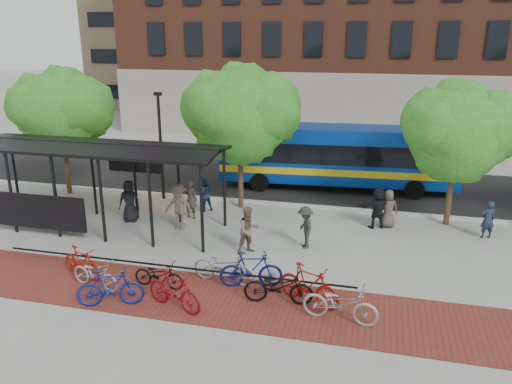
% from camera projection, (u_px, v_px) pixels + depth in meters
% --- Properties ---
extents(ground, '(160.00, 160.00, 0.00)m').
position_uv_depth(ground, '(292.00, 240.00, 19.41)').
color(ground, '#9E9E99').
rests_on(ground, ground).
extents(asphalt_street, '(160.00, 8.00, 0.01)m').
position_uv_depth(asphalt_street, '(318.00, 183.00, 26.80)').
color(asphalt_street, black).
rests_on(asphalt_street, ground).
extents(curb, '(160.00, 0.25, 0.12)m').
position_uv_depth(curb, '(307.00, 206.00, 23.09)').
color(curb, '#B7B7B2').
rests_on(curb, ground).
extents(brick_strip, '(24.00, 3.00, 0.01)m').
position_uv_depth(brick_strip, '(199.00, 297.00, 15.25)').
color(brick_strip, maroon).
rests_on(brick_strip, ground).
extents(bike_rack_rail, '(12.00, 0.05, 0.95)m').
position_uv_depth(bike_rack_rail, '(171.00, 279.00, 16.38)').
color(bike_rack_rail, black).
rests_on(bike_rack_rail, ground).
extents(building_brick, '(55.00, 14.00, 20.00)m').
position_uv_depth(building_brick, '(484.00, 2.00, 38.10)').
color(building_brick, brown).
rests_on(building_brick, ground).
extents(bus_shelter, '(10.60, 3.07, 3.60)m').
position_uv_depth(bus_shelter, '(91.00, 156.00, 19.94)').
color(bus_shelter, black).
rests_on(bus_shelter, ground).
extents(tree_a, '(4.90, 4.00, 6.18)m').
position_uv_depth(tree_a, '(62.00, 109.00, 23.97)').
color(tree_a, '#382619').
rests_on(tree_a, ground).
extents(tree_b, '(5.15, 4.20, 6.47)m').
position_uv_depth(tree_b, '(242.00, 111.00, 21.82)').
color(tree_b, '#382619').
rests_on(tree_b, ground).
extents(tree_c, '(4.66, 3.80, 5.92)m').
position_uv_depth(tree_c, '(460.00, 129.00, 19.87)').
color(tree_c, '#382619').
rests_on(tree_c, ground).
extents(lamp_post_left, '(0.35, 0.20, 5.12)m').
position_uv_depth(lamp_post_left, '(161.00, 143.00, 23.52)').
color(lamp_post_left, black).
rests_on(lamp_post_left, ground).
extents(bus, '(12.02, 3.48, 3.20)m').
position_uv_depth(bus, '(337.00, 153.00, 25.49)').
color(bus, '#073392').
rests_on(bus, ground).
extents(bike_1, '(1.80, 1.04, 1.04)m').
position_uv_depth(bike_1, '(82.00, 262.00, 16.36)').
color(bike_1, maroon).
rests_on(bike_1, ground).
extents(bike_2, '(1.92, 1.06, 0.96)m').
position_uv_depth(bike_2, '(95.00, 274.00, 15.67)').
color(bike_2, '#A8A8AB').
rests_on(bike_2, ground).
extents(bike_3, '(2.04, 1.20, 1.18)m').
position_uv_depth(bike_3, '(110.00, 288.00, 14.59)').
color(bike_3, navy).
rests_on(bike_3, ground).
extents(bike_4, '(1.71, 0.69, 0.88)m').
position_uv_depth(bike_4, '(159.00, 275.00, 15.69)').
color(bike_4, black).
rests_on(bike_4, ground).
extents(bike_5, '(2.05, 1.20, 1.19)m').
position_uv_depth(bike_5, '(174.00, 291.00, 14.41)').
color(bike_5, maroon).
rests_on(bike_5, ground).
extents(bike_6, '(2.23, 1.02, 1.13)m').
position_uv_depth(bike_6, '(224.00, 267.00, 15.96)').
color(bike_6, gray).
rests_on(bike_6, ground).
extents(bike_7, '(2.07, 1.04, 1.20)m').
position_uv_depth(bike_7, '(251.00, 270.00, 15.69)').
color(bike_7, navy).
rests_on(bike_7, ground).
extents(bike_8, '(2.14, 0.95, 1.09)m').
position_uv_depth(bike_8, '(278.00, 287.00, 14.74)').
color(bike_8, black).
rests_on(bike_8, ground).
extents(bike_9, '(2.10, 1.36, 1.23)m').
position_uv_depth(bike_9, '(309.00, 285.00, 14.71)').
color(bike_9, '#9E180E').
rests_on(bike_9, ground).
extents(bike_10, '(2.21, 1.00, 1.12)m').
position_uv_depth(bike_10, '(340.00, 303.00, 13.80)').
color(bike_10, '#9F9FA1').
rests_on(bike_10, ground).
extents(pedestrian_0, '(0.99, 0.76, 1.81)m').
position_uv_depth(pedestrian_0, '(129.00, 201.00, 21.15)').
color(pedestrian_0, black).
rests_on(pedestrian_0, ground).
extents(pedestrian_1, '(0.70, 0.54, 1.72)m').
position_uv_depth(pedestrian_1, '(191.00, 199.00, 21.52)').
color(pedestrian_1, '#3C3430').
rests_on(pedestrian_1, ground).
extents(pedestrian_2, '(1.00, 0.98, 1.62)m').
position_uv_depth(pedestrian_2, '(204.00, 194.00, 22.41)').
color(pedestrian_2, '#1C2742').
rests_on(pedestrian_2, ground).
extents(pedestrian_3, '(1.34, 0.87, 1.97)m').
position_uv_depth(pedestrian_3, '(178.00, 207.00, 20.24)').
color(pedestrian_3, brown).
rests_on(pedestrian_3, ground).
extents(pedestrian_5, '(1.69, 1.10, 1.74)m').
position_uv_depth(pedestrian_5, '(378.00, 208.00, 20.43)').
color(pedestrian_5, black).
rests_on(pedestrian_5, ground).
extents(pedestrian_6, '(0.82, 0.57, 1.60)m').
position_uv_depth(pedestrian_6, '(388.00, 209.00, 20.53)').
color(pedestrian_6, '#483F3A').
rests_on(pedestrian_6, ground).
extents(pedestrian_7, '(0.65, 0.52, 1.54)m').
position_uv_depth(pedestrian_7, '(488.00, 220.00, 19.42)').
color(pedestrian_7, '#1B2640').
rests_on(pedestrian_7, ground).
extents(pedestrian_8, '(1.09, 1.07, 1.77)m').
position_uv_depth(pedestrian_8, '(249.00, 230.00, 18.07)').
color(pedestrian_8, brown).
rests_on(pedestrian_8, ground).
extents(pedestrian_9, '(0.95, 1.19, 1.61)m').
position_uv_depth(pedestrian_9, '(305.00, 227.00, 18.55)').
color(pedestrian_9, '#2A2A2A').
rests_on(pedestrian_9, ground).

